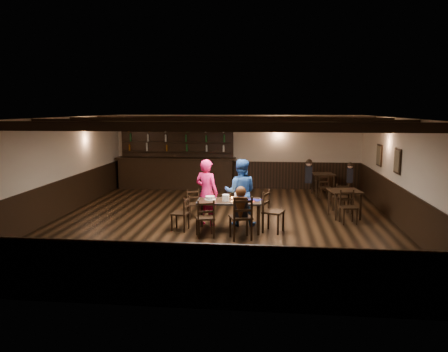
# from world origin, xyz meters

# --- Properties ---
(ground) EXTENTS (10.00, 10.00, 0.00)m
(ground) POSITION_xyz_m (0.00, 0.00, 0.00)
(ground) COLOR black
(ground) RESTS_ON ground
(room_shell) EXTENTS (9.02, 10.02, 2.71)m
(room_shell) POSITION_xyz_m (0.01, 0.04, 1.75)
(room_shell) COLOR beige
(room_shell) RESTS_ON ground
(dining_table) EXTENTS (1.56, 0.83, 0.75)m
(dining_table) POSITION_xyz_m (0.26, -0.81, 0.67)
(dining_table) COLOR black
(dining_table) RESTS_ON ground
(chair_near_left) EXTENTS (0.51, 0.49, 0.89)m
(chair_near_left) POSITION_xyz_m (-0.23, -1.41, 0.52)
(chair_near_left) COLOR black
(chair_near_left) RESTS_ON ground
(chair_near_right) EXTENTS (0.59, 0.57, 1.00)m
(chair_near_right) POSITION_xyz_m (0.61, -1.51, 0.59)
(chair_near_right) COLOR black
(chair_near_right) RESTS_ON ground
(chair_end_left) EXTENTS (0.42, 0.44, 0.84)m
(chair_end_left) POSITION_xyz_m (-0.85, -0.88, 0.49)
(chair_end_left) COLOR black
(chair_end_left) RESTS_ON ground
(chair_end_right) EXTENTS (0.57, 0.59, 1.00)m
(chair_end_right) POSITION_xyz_m (1.24, -0.76, 0.58)
(chair_end_right) COLOR black
(chair_end_right) RESTS_ON ground
(chair_far_pushed) EXTENTS (0.47, 0.46, 0.78)m
(chair_far_pushed) POSITION_xyz_m (-0.82, 0.40, 0.45)
(chair_far_pushed) COLOR black
(chair_far_pushed) RESTS_ON ground
(woman_pink) EXTENTS (0.72, 0.61, 1.69)m
(woman_pink) POSITION_xyz_m (-0.35, -0.36, 0.84)
(woman_pink) COLOR #ED236C
(woman_pink) RESTS_ON ground
(man_blue) EXTENTS (0.83, 0.65, 1.69)m
(man_blue) POSITION_xyz_m (0.49, -0.23, 0.84)
(man_blue) COLOR navy
(man_blue) RESTS_ON ground
(seated_person) EXTENTS (0.32, 0.48, 0.78)m
(seated_person) POSITION_xyz_m (0.58, -1.44, 0.81)
(seated_person) COLOR black
(seated_person) RESTS_ON ground
(cake) EXTENTS (0.27, 0.27, 0.09)m
(cake) POSITION_xyz_m (-0.21, -0.75, 0.79)
(cake) COLOR white
(cake) RESTS_ON dining_table
(plate_stack_a) EXTENTS (0.17, 0.17, 0.16)m
(plate_stack_a) POSITION_xyz_m (0.19, -0.88, 0.83)
(plate_stack_a) COLOR white
(plate_stack_a) RESTS_ON dining_table
(plate_stack_b) EXTENTS (0.15, 0.15, 0.17)m
(plate_stack_b) POSITION_xyz_m (0.45, -0.75, 0.84)
(plate_stack_b) COLOR white
(plate_stack_b) RESTS_ON dining_table
(tea_light) EXTENTS (0.06, 0.06, 0.06)m
(tea_light) POSITION_xyz_m (0.31, -0.67, 0.78)
(tea_light) COLOR #A5A8AD
(tea_light) RESTS_ON dining_table
(salt_shaker) EXTENTS (0.04, 0.04, 0.10)m
(salt_shaker) POSITION_xyz_m (0.65, -0.89, 0.80)
(salt_shaker) COLOR silver
(salt_shaker) RESTS_ON dining_table
(pepper_shaker) EXTENTS (0.03, 0.03, 0.08)m
(pepper_shaker) POSITION_xyz_m (0.66, -0.82, 0.79)
(pepper_shaker) COLOR #A5A8AD
(pepper_shaker) RESTS_ON dining_table
(drink_glass) EXTENTS (0.07, 0.07, 0.11)m
(drink_glass) POSITION_xyz_m (0.51, -0.65, 0.81)
(drink_glass) COLOR silver
(drink_glass) RESTS_ON dining_table
(menu_red) EXTENTS (0.30, 0.21, 0.00)m
(menu_red) POSITION_xyz_m (0.72, -0.83, 0.75)
(menu_red) COLOR maroon
(menu_red) RESTS_ON dining_table
(menu_blue) EXTENTS (0.40, 0.35, 0.00)m
(menu_blue) POSITION_xyz_m (0.85, -0.66, 0.75)
(menu_blue) COLOR #0F0F4B
(menu_blue) RESTS_ON dining_table
(bar_counter) EXTENTS (4.40, 0.70, 2.20)m
(bar_counter) POSITION_xyz_m (-2.23, 4.72, 0.73)
(bar_counter) COLOR black
(bar_counter) RESTS_ON ground
(back_table_a) EXTENTS (0.91, 0.91, 0.75)m
(back_table_a) POSITION_xyz_m (3.24, 0.85, 0.65)
(back_table_a) COLOR black
(back_table_a) RESTS_ON ground
(back_table_b) EXTENTS (0.81, 0.81, 0.75)m
(back_table_b) POSITION_xyz_m (3.02, 3.91, 0.64)
(back_table_b) COLOR black
(back_table_b) RESTS_ON ground
(bg_patron_left) EXTENTS (0.26, 0.40, 0.79)m
(bg_patron_left) POSITION_xyz_m (2.52, 3.70, 0.86)
(bg_patron_left) COLOR black
(bg_patron_left) RESTS_ON ground
(bg_patron_right) EXTENTS (0.25, 0.36, 0.68)m
(bg_patron_right) POSITION_xyz_m (3.90, 3.89, 0.80)
(bg_patron_right) COLOR black
(bg_patron_right) RESTS_ON ground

